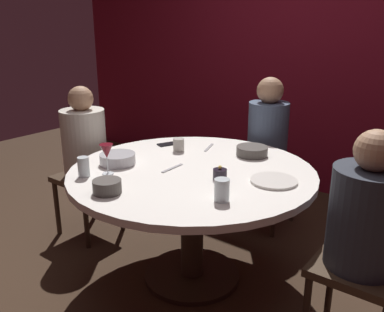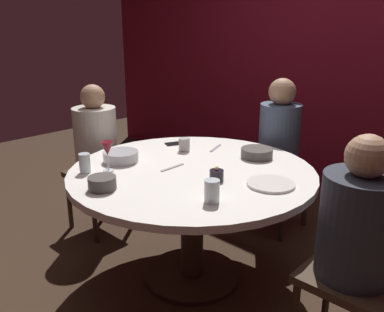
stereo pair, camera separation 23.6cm
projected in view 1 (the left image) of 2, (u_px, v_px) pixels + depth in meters
name	position (u px, v px, depth m)	size (l,w,h in m)	color
ground_plane	(192.00, 276.00, 2.63)	(8.00, 8.00, 0.00)	#382619
back_wall	(321.00, 52.00, 3.67)	(6.00, 0.10, 2.60)	maroon
dining_table	(192.00, 190.00, 2.45)	(1.44, 1.44, 0.73)	white
seated_diner_left	(84.00, 145.00, 2.98)	(0.40, 0.40, 1.13)	#3F2D1E
seated_diner_back	(268.00, 136.00, 3.13)	(0.40, 0.40, 1.17)	#3F2D1E
seated_diner_right	(366.00, 221.00, 1.85)	(0.40, 0.40, 1.12)	#3F2D1E
candle_holder	(220.00, 174.00, 2.23)	(0.08, 0.08, 0.08)	black
wine_glass	(107.00, 152.00, 2.29)	(0.08, 0.08, 0.18)	silver
dinner_plate	(274.00, 181.00, 2.21)	(0.25, 0.25, 0.01)	silver
cell_phone	(168.00, 144.00, 2.89)	(0.07, 0.14, 0.01)	black
bowl_serving_large	(118.00, 159.00, 2.48)	(0.22, 0.22, 0.06)	#B7B7BC
bowl_salad_center	(107.00, 186.00, 2.06)	(0.14, 0.14, 0.07)	#4C4742
bowl_small_white	(252.00, 151.00, 2.64)	(0.20, 0.20, 0.06)	#4C4742
cup_near_candle	(84.00, 167.00, 2.27)	(0.06, 0.06, 0.11)	silver
cup_by_left_diner	(179.00, 145.00, 2.73)	(0.07, 0.07, 0.09)	#B2ADA3
cup_by_right_diner	(222.00, 190.00, 1.96)	(0.07, 0.07, 0.11)	silver
fork_near_plate	(172.00, 168.00, 2.41)	(0.02, 0.18, 0.01)	#B7B7BC
knife_near_plate	(209.00, 147.00, 2.81)	(0.02, 0.18, 0.01)	#B7B7BC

